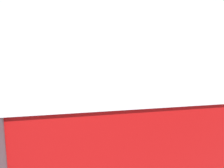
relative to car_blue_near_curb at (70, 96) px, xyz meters
name	(u,v)px	position (x,y,z in m)	size (l,w,h in m)	color
ground_plane	(80,127)	(0.22, -0.45, -0.85)	(80.00, 80.00, 0.00)	#38383A
lane_marking_centre	(170,118)	(3.22, -0.45, -0.84)	(28.00, 0.16, 0.01)	#E0D14C
car_blue_near_curb	(70,96)	(0.00, 0.00, 0.00)	(4.16, 2.34, 1.71)	#2D479E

